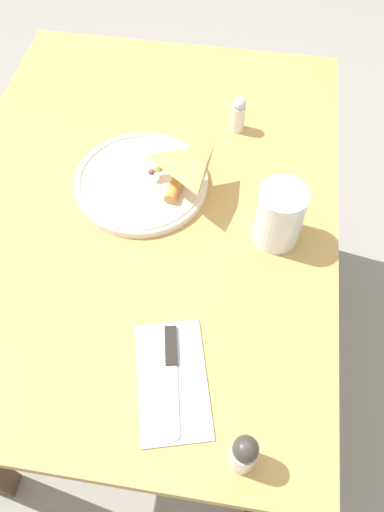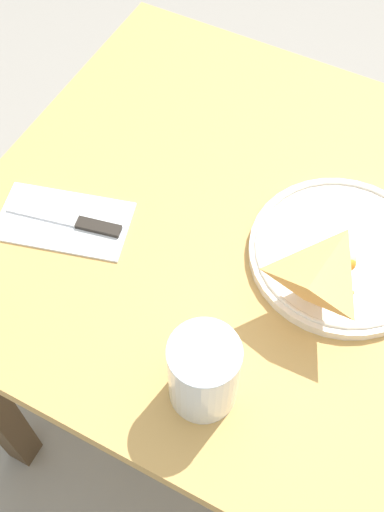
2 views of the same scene
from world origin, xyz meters
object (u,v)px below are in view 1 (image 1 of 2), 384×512
(butter_knife, at_px, (172,374))
(dining_table, at_px, (146,232))
(milk_glass, at_px, (279,217))
(pepper_shaker, at_px, (244,454))
(plate_pizza, at_px, (143,181))
(salt_shaker, at_px, (238,114))
(napkin_folded, at_px, (172,380))

(butter_knife, bearing_deg, dining_table, -172.34)
(milk_glass, bearing_deg, pepper_shaker, -3.13)
(plate_pizza, height_order, pepper_shaker, pepper_shaker)
(plate_pizza, xyz_separation_m, salt_shaker, (-0.19, 0.17, 0.03))
(pepper_shaker, bearing_deg, napkin_folded, -130.48)
(napkin_folded, distance_m, butter_knife, 0.01)
(milk_glass, xyz_separation_m, butter_knife, (0.29, -0.14, -0.05))
(plate_pizza, xyz_separation_m, butter_knife, (0.38, 0.13, -0.01))
(dining_table, bearing_deg, milk_glass, 79.52)
(plate_pizza, bearing_deg, milk_glass, 72.74)
(dining_table, xyz_separation_m, plate_pizza, (-0.03, -0.00, 0.13))
(dining_table, xyz_separation_m, pepper_shaker, (0.45, 0.24, 0.16))
(napkin_folded, bearing_deg, dining_table, -160.55)
(plate_pizza, relative_size, pepper_shaker, 2.87)
(milk_glass, relative_size, butter_knife, 0.67)
(salt_shaker, bearing_deg, plate_pizza, -41.19)
(dining_table, height_order, salt_shaker, salt_shaker)
(butter_knife, relative_size, salt_shaker, 2.21)
(dining_table, relative_size, salt_shaker, 12.44)
(napkin_folded, xyz_separation_m, butter_knife, (-0.01, -0.00, 0.00))
(milk_glass, relative_size, salt_shaker, 1.48)
(milk_glass, relative_size, napkin_folded, 0.56)
(napkin_folded, bearing_deg, plate_pizza, -161.69)
(milk_glass, xyz_separation_m, salt_shaker, (-0.27, -0.10, -0.01))
(dining_table, relative_size, napkin_folded, 4.74)
(plate_pizza, distance_m, napkin_folded, 0.41)
(butter_knife, bearing_deg, plate_pizza, -173.53)
(dining_table, distance_m, salt_shaker, 0.32)
(pepper_shaker, bearing_deg, butter_knife, -132.34)
(milk_glass, xyz_separation_m, pepper_shaker, (0.40, -0.02, -0.01))
(milk_glass, distance_m, napkin_folded, 0.34)
(napkin_folded, bearing_deg, butter_knife, -168.03)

